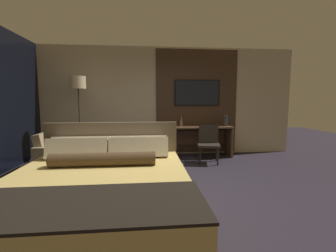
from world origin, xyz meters
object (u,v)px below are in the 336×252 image
Objects in this scene: desk at (198,136)px; vase_short at (181,121)px; tv at (197,93)px; bed at (100,194)px; vase_tall at (225,121)px; desk_chair at (209,141)px; book at (214,126)px; armchair_by_window at (63,159)px; floor_lamp at (78,90)px.

vase_short is (-0.44, 0.04, 0.40)m from desk.
tv is (-0.00, 0.23, 1.11)m from desk.
bed is 1.37× the size of desk.
vase_tall reaches higher than desk.
desk_chair is at bearing -83.01° from tv.
bed reaches higher than book.
floor_lamp is at bearing -8.31° from armchair_by_window.
desk_chair is 0.97× the size of armchair_by_window.
desk is (1.87, 3.07, 0.17)m from bed.
tv reaches higher than desk.
vase_short is at bearing 173.96° from book.
desk is at bearing -90.00° from tv.
vase_tall is 0.94× the size of vase_short.
armchair_by_window is at bearing -160.48° from desk.
vase_tall is (0.59, 0.54, 0.41)m from desk_chair.
bed is 1.15× the size of floor_lamp.
vase_tall is at bearing 1.08° from book.
vase_short is (2.55, 1.10, 0.64)m from armchair_by_window.
book is at bearing -178.92° from vase_tall.
desk is at bearing 173.45° from book.
floor_lamp is (-1.01, 2.83, 1.32)m from bed.
armchair_by_window is at bearing -164.50° from vase_tall.
tv is at bearing 90.00° from desk.
book is at bearing 53.03° from bed.
vase_short is (2.44, 0.28, -0.75)m from floor_lamp.
tv reaches higher than book.
desk_chair is at bearing -137.06° from vase_tall.
floor_lamp is at bearing -174.45° from desk_chair.
tv is 3.53m from armchair_by_window.
floor_lamp reaches higher than bed.
desk_chair is at bearing -80.30° from desk.
armchair_by_window is at bearing -156.64° from tv.
floor_lamp is 3.65m from vase_tall.
desk_chair is 0.44× the size of floor_lamp.
desk_chair reaches higher than armchair_by_window.
vase_short is at bearing -67.17° from armchair_by_window.
vase_tall is 1.07× the size of book.
armchair_by_window is 3.87m from vase_tall.
book reaches higher than desk.
vase_tall is 0.31m from book.
bed is 3.60m from desk.
tv is 4.43× the size of vase_tall.
floor_lamp is 7.34× the size of vase_tall.
desk is at bearing -5.57° from vase_short.
desk is at bearing 176.60° from vase_tall.
vase_short is at bearing 65.33° from bed.
bed is at bearing -121.40° from desk.
vase_short is 0.86m from book.
bed is 8.42× the size of vase_tall.
bed is 4.00m from tv.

